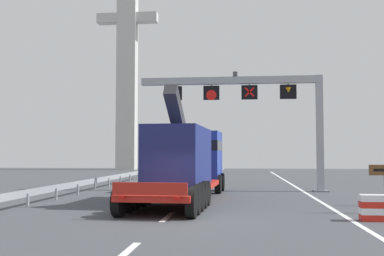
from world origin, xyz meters
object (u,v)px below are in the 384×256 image
object	(u,v)px
overhead_lane_gantry	(255,98)
crash_barrier_striped	(375,208)
bridge_pylon_distant	(127,45)
heavy_haul_truck_red	(188,160)

from	to	relation	value
overhead_lane_gantry	crash_barrier_striped	bearing A→B (deg)	-73.55
bridge_pylon_distant	overhead_lane_gantry	bearing A→B (deg)	-64.62
crash_barrier_striped	bridge_pylon_distant	bearing A→B (deg)	113.24
heavy_haul_truck_red	crash_barrier_striped	xyz separation A→B (m)	(7.34, -7.35, -1.54)
overhead_lane_gantry	heavy_haul_truck_red	distance (m)	7.32
crash_barrier_striped	bridge_pylon_distant	distance (m)	56.68
crash_barrier_striped	heavy_haul_truck_red	bearing A→B (deg)	134.96
heavy_haul_truck_red	crash_barrier_striped	world-z (taller)	heavy_haul_truck_red
heavy_haul_truck_red	crash_barrier_striped	distance (m)	10.50
heavy_haul_truck_red	bridge_pylon_distant	world-z (taller)	bridge_pylon_distant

